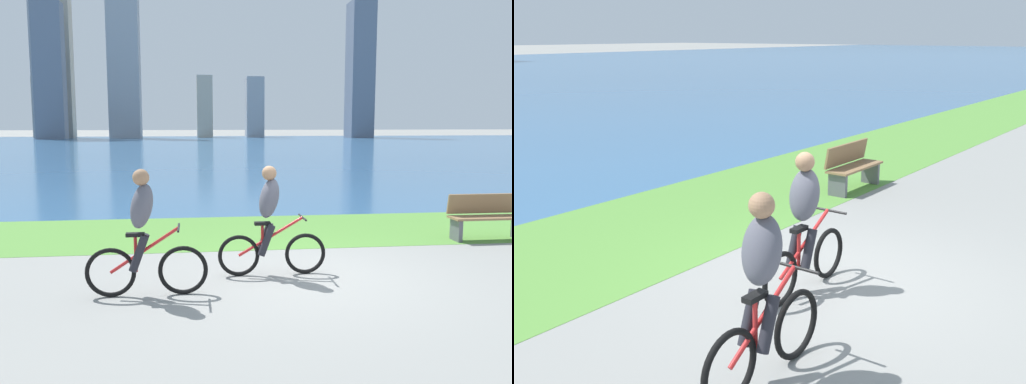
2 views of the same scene
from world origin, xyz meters
TOP-DOWN VIEW (x-y plane):
  - ground_plane at (0.00, 0.00)m, footprint 300.00×300.00m
  - grass_strip_bayside at (0.00, 3.46)m, footprint 120.00×3.48m
  - bay_water_surface at (0.00, 42.79)m, footprint 300.00×75.17m
  - cyclist_lead at (-0.52, 0.16)m, footprint 1.65×0.52m
  - cyclist_trailing at (-2.33, -0.61)m, footprint 1.62×0.52m
  - bench_near_path at (4.10, 2.10)m, footprint 1.50×0.47m
  - city_skyline_far_shore at (-7.89, 71.92)m, footprint 49.57×10.52m

SIDE VIEW (x-z plane):
  - ground_plane at x=0.00m, z-range 0.00..0.00m
  - bay_water_surface at x=0.00m, z-range 0.00..0.00m
  - grass_strip_bayside at x=0.00m, z-range 0.00..0.01m
  - bench_near_path at x=4.10m, z-range 0.00..0.90m
  - cyclist_lead at x=-0.52m, z-range 0.00..1.67m
  - cyclist_trailing at x=-2.33m, z-range -0.01..1.70m
  - city_skyline_far_shore at x=-7.89m, z-range -2.90..22.95m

